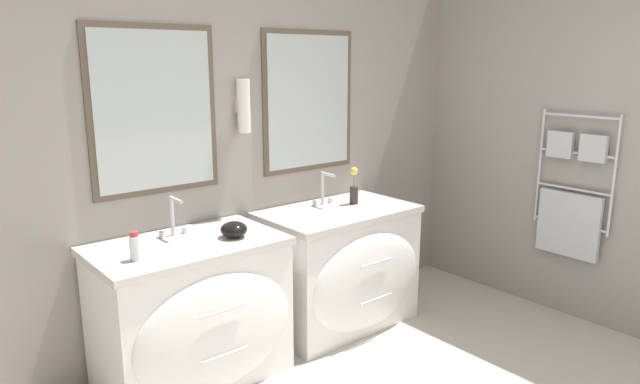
% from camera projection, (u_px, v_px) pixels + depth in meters
% --- Properties ---
extents(wall_back, '(5.48, 0.16, 2.60)m').
position_uv_depth(wall_back, '(234.00, 139.00, 3.61)').
color(wall_back, gray).
rests_on(wall_back, ground_plane).
extents(wall_right, '(0.13, 4.38, 2.60)m').
position_uv_depth(wall_right, '(580.00, 135.00, 3.89)').
color(wall_right, gray).
rests_on(wall_right, ground_plane).
extents(vanity_left, '(1.04, 0.69, 0.82)m').
position_uv_depth(vanity_left, '(194.00, 313.00, 3.19)').
color(vanity_left, white).
rests_on(vanity_left, ground_plane).
extents(vanity_right, '(1.04, 0.69, 0.82)m').
position_uv_depth(vanity_right, '(342.00, 268.00, 3.88)').
color(vanity_right, white).
rests_on(vanity_right, ground_plane).
extents(faucet_left, '(0.17, 0.14, 0.23)m').
position_uv_depth(faucet_left, '(173.00, 216.00, 3.21)').
color(faucet_left, silver).
rests_on(faucet_left, vanity_left).
extents(faucet_right, '(0.17, 0.14, 0.23)m').
position_uv_depth(faucet_right, '(324.00, 189.00, 3.91)').
color(faucet_right, silver).
rests_on(faucet_right, vanity_right).
extents(toiletry_bottle, '(0.06, 0.06, 0.15)m').
position_uv_depth(toiletry_bottle, '(135.00, 247.00, 2.83)').
color(toiletry_bottle, silver).
rests_on(toiletry_bottle, vanity_left).
extents(amenity_bowl, '(0.15, 0.15, 0.09)m').
position_uv_depth(amenity_bowl, '(234.00, 229.00, 3.21)').
color(amenity_bowl, black).
rests_on(amenity_bowl, vanity_left).
extents(flower_vase, '(0.06, 0.06, 0.26)m').
position_uv_depth(flower_vase, '(354.00, 189.00, 3.94)').
color(flower_vase, '#332D2D').
rests_on(flower_vase, vanity_right).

